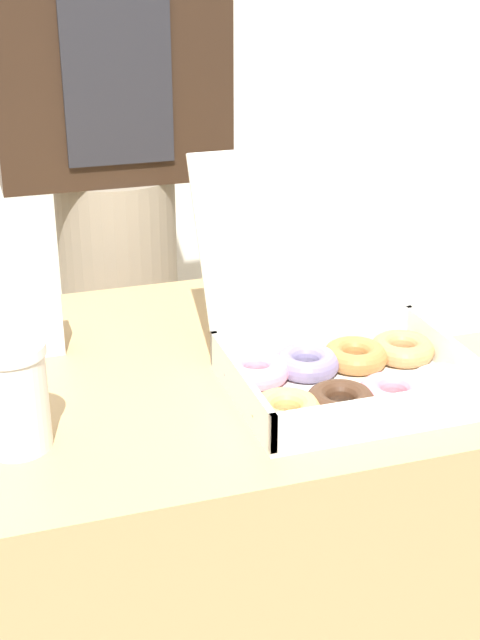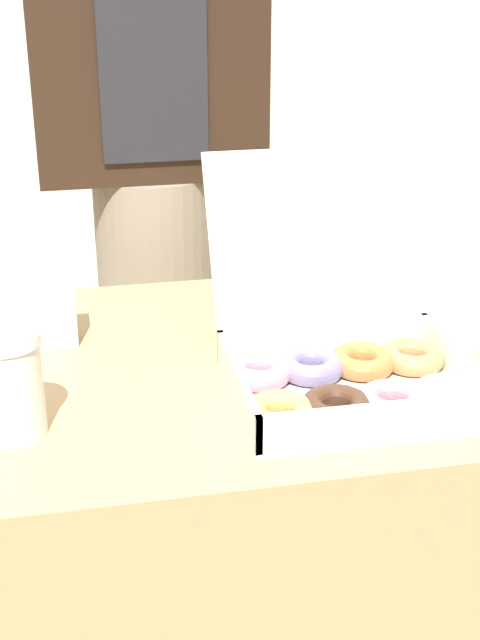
{
  "view_description": "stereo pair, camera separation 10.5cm",
  "coord_description": "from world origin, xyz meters",
  "px_view_note": "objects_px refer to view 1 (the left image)",
  "views": [
    {
      "loc": [
        -0.1,
        -1.03,
        1.23
      ],
      "look_at": [
        0.19,
        -0.11,
        0.81
      ],
      "focal_mm": 50.0,
      "sensor_mm": 36.0,
      "label": 1
    },
    {
      "loc": [
        -0.0,
        -1.06,
        1.23
      ],
      "look_at": [
        0.19,
        -0.11,
        0.81
      ],
      "focal_mm": 50.0,
      "sensor_mm": 36.0,
      "label": 2
    }
  ],
  "objects_px": {
    "donut_box": "(341,356)",
    "person_customer": "(111,132)",
    "napkin_holder": "(14,318)",
    "coffee_cup": "(13,396)"
  },
  "relations": [
    {
      "from": "donut_box",
      "to": "napkin_holder",
      "type": "xyz_separation_m",
      "value": [
        -0.38,
        0.22,
        0.01
      ]
    },
    {
      "from": "donut_box",
      "to": "person_customer",
      "type": "relative_size",
      "value": 0.21
    },
    {
      "from": "donut_box",
      "to": "coffee_cup",
      "type": "xyz_separation_m",
      "value": [
        -0.4,
        -0.03,
        0.02
      ]
    },
    {
      "from": "napkin_holder",
      "to": "person_customer",
      "type": "relative_size",
      "value": 0.08
    },
    {
      "from": "napkin_holder",
      "to": "person_customer",
      "type": "xyz_separation_m",
      "value": [
        0.22,
        0.44,
        0.15
      ]
    },
    {
      "from": "napkin_holder",
      "to": "donut_box",
      "type": "bearing_deg",
      "value": -29.3
    },
    {
      "from": "donut_box",
      "to": "coffee_cup",
      "type": "distance_m",
      "value": 0.41
    },
    {
      "from": "donut_box",
      "to": "napkin_holder",
      "type": "height_order",
      "value": "donut_box"
    },
    {
      "from": "napkin_holder",
      "to": "person_customer",
      "type": "distance_m",
      "value": 0.52
    },
    {
      "from": "napkin_holder",
      "to": "coffee_cup",
      "type": "bearing_deg",
      "value": -94.86
    }
  ]
}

